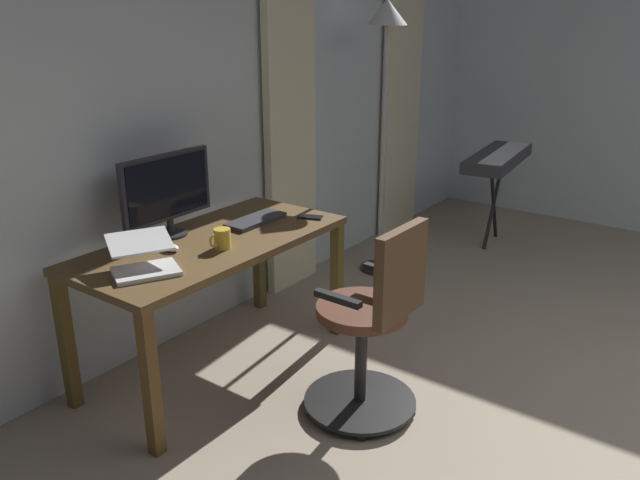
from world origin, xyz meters
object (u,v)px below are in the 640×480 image
Objects in this scene: desk at (212,256)px; computer_monitor at (167,190)px; cell_phone_by_monitor at (310,217)px; floor_lamp at (386,58)px; computer_keyboard at (256,220)px; piano_keyboard at (498,160)px; office_chair at (372,327)px; mug_tea at (222,239)px; laptop at (144,260)px; computer_mouse at (171,248)px.

desk is 0.42m from computer_monitor.
cell_phone_by_monitor is (-0.67, 0.43, -0.24)m from computer_monitor.
cell_phone_by_monitor is 1.41m from floor_lamp.
desk is at bearing -38.79° from cell_phone_by_monitor.
computer_keyboard is at bearing -178.78° from desk.
piano_keyboard is 1.44m from floor_lamp.
office_chair is 7.56× the size of mug_tea.
floor_lamp reaches higher than mug_tea.
office_chair is 2.73m from piano_keyboard.
laptop is 0.39× the size of piano_keyboard.
office_chair is 1.11m from laptop.
office_chair is 1.73× the size of computer_monitor.
office_chair is 2.16m from floor_lamp.
computer_mouse is (-0.24, -0.10, -0.03)m from laptop.
office_chair reaches higher than computer_keyboard.
computer_keyboard is at bearing -161.15° from mug_tea.
desk is at bearing 0.36° from floor_lamp.
mug_tea is at bearing 103.78° from office_chair.
computer_monitor reaches higher than desk.
computer_keyboard is 2.49m from piano_keyboard.
desk is 0.37m from computer_keyboard.
piano_keyboard is at bearing -159.16° from laptop.
piano_keyboard is (-3.29, 0.40, -0.08)m from laptop.
office_chair is at bearing 35.65° from cell_phone_by_monitor.
piano_keyboard reaches higher than computer_mouse.
cell_phone_by_monitor is 2.22m from piano_keyboard.
piano_keyboard reaches higher than computer_keyboard.
laptop reaches higher than cell_phone_by_monitor.
floor_lamp is (-1.79, -0.14, 0.76)m from mug_tea.
computer_keyboard is 2.62× the size of cell_phone_by_monitor.
laptop is 0.21× the size of floor_lamp.
computer_mouse is (0.24, -0.04, 0.11)m from desk.
computer_monitor is 1.90m from floor_lamp.
cell_phone_by_monitor is at bearing 10.20° from floor_lamp.
mug_tea is at bearing 92.33° from computer_monitor.
floor_lamp reaches higher than computer_monitor.
computer_mouse is (0.36, -0.96, 0.30)m from office_chair.
mug_tea reaches higher than cell_phone_by_monitor.
laptop is at bearing 21.54° from computer_mouse.
computer_keyboard is at bearing -148.23° from laptop.
computer_monitor is at bearing -117.47° from laptop.
floor_lamp reaches higher than computer_mouse.
computer_mouse is at bearing -10.75° from desk.
laptop is (0.84, 0.06, 0.04)m from computer_keyboard.
office_chair is 1.00m from computer_keyboard.
computer_monitor reaches higher than computer_mouse.
piano_keyboard is (-2.45, 0.46, -0.04)m from computer_keyboard.
cell_phone_by_monitor reaches higher than desk.
computer_monitor is at bearing -7.03° from floor_lamp.
desk is at bearing 1.22° from computer_keyboard.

